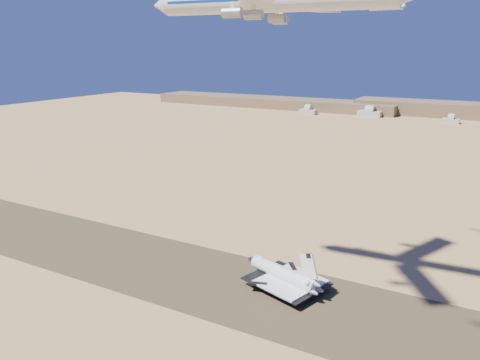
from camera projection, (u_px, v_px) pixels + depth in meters
The scene contains 10 objects.
ground at pixel (218, 281), 181.37m from camera, with size 1200.00×1200.00×0.00m, color tan.
runway at pixel (218, 281), 181.36m from camera, with size 600.00×50.00×0.06m, color brown.
ridgeline at pixel (477, 113), 594.31m from camera, with size 960.00×90.00×18.00m.
hangars at pixel (365, 113), 613.53m from camera, with size 200.50×29.50×30.00m.
shuttle at pixel (283, 275), 176.36m from camera, with size 36.50×29.08×17.79m.
carrier_747 at pixel (265, 1), 144.01m from camera, with size 89.52×69.19×22.29m.
crew_a at pixel (294, 298), 167.88m from camera, with size 0.62×0.41×1.69m, color #DB540C.
crew_b at pixel (287, 300), 166.27m from camera, with size 0.78×0.45×1.60m, color #DB540C.
crew_c at pixel (301, 299), 166.54m from camera, with size 1.03×0.53×1.76m, color #DB540C.
chase_jet_c at pixel (385, 8), 176.37m from camera, with size 16.15×8.70×4.02m.
Camera 1 is at (86.27, -139.53, 87.25)m, focal length 35.00 mm.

